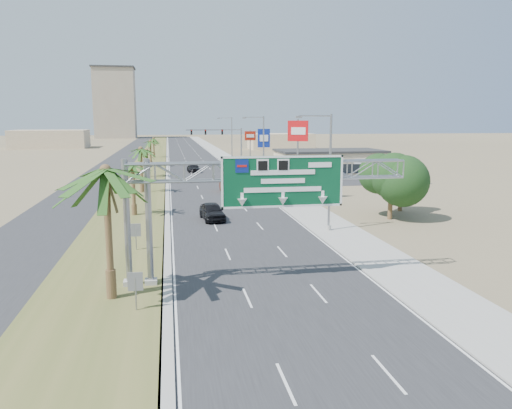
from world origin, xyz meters
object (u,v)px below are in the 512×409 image
(signal_mast, at_px, (230,146))
(car_right_lane, at_px, (239,174))
(sign_gantry, at_px, (255,180))
(car_mid_lane, at_px, (226,187))
(palm_near, at_px, (105,171))
(car_left_lane, at_px, (212,212))
(car_far, at_px, (193,168))
(pole_sign_blue, at_px, (264,140))
(store_building, at_px, (329,163))
(pole_sign_red_near, at_px, (298,136))
(pole_sign_red_far, at_px, (250,138))

(signal_mast, bearing_deg, car_right_lane, -88.27)
(sign_gantry, distance_m, car_mid_lane, 37.74)
(palm_near, height_order, car_left_lane, palm_near)
(sign_gantry, relative_size, palm_near, 2.01)
(car_right_lane, height_order, car_far, car_far)
(sign_gantry, relative_size, car_mid_lane, 3.94)
(signal_mast, relative_size, car_left_lane, 2.10)
(car_right_lane, xyz_separation_m, pole_sign_blue, (3.99, -0.57, 5.48))
(palm_near, relative_size, car_mid_lane, 1.97)
(sign_gantry, height_order, pole_sign_blue, pole_sign_blue)
(car_mid_lane, xyz_separation_m, car_far, (-3.03, 26.06, 0.05))
(store_building, relative_size, car_right_lane, 3.62)
(car_left_lane, bearing_deg, sign_gantry, -93.08)
(car_far, xyz_separation_m, pole_sign_red_near, (10.60, -34.47, 6.86))
(car_far, distance_m, pole_sign_blue, 16.65)
(car_left_lane, xyz_separation_m, pole_sign_red_far, (12.09, 51.05, 5.00))
(palm_near, bearing_deg, car_left_lane, 70.70)
(pole_sign_red_far, bearing_deg, pole_sign_red_near, -91.43)
(sign_gantry, relative_size, pole_sign_red_near, 1.74)
(store_building, xyz_separation_m, pole_sign_red_near, (-12.93, -27.21, 5.61))
(car_right_lane, distance_m, pole_sign_red_near, 25.00)
(signal_mast, bearing_deg, pole_sign_blue, -66.89)
(car_far, height_order, pole_sign_red_far, pole_sign_red_far)
(pole_sign_blue, bearing_deg, store_building, 17.81)
(palm_near, height_order, pole_sign_red_near, pole_sign_red_near)
(sign_gantry, xyz_separation_m, car_right_lane, (6.52, 52.60, -5.37))
(pole_sign_red_far, bearing_deg, palm_near, -105.07)
(car_right_lane, height_order, pole_sign_red_far, pole_sign_red_far)
(store_building, bearing_deg, car_mid_lane, -137.48)
(palm_near, bearing_deg, pole_sign_red_far, 74.93)
(car_right_lane, distance_m, car_far, 12.80)
(store_building, bearing_deg, pole_sign_red_near, -115.41)
(car_far, height_order, pole_sign_blue, pole_sign_blue)
(car_left_lane, relative_size, car_right_lane, 0.98)
(store_building, relative_size, pole_sign_red_far, 2.42)
(palm_near, bearing_deg, car_right_lane, 74.96)
(pole_sign_red_far, bearing_deg, car_mid_lane, -104.84)
(signal_mast, height_order, car_left_lane, signal_mast)
(sign_gantry, height_order, car_right_lane, sign_gantry)
(signal_mast, height_order, car_far, signal_mast)
(car_mid_lane, relative_size, pole_sign_blue, 0.52)
(store_building, height_order, pole_sign_red_far, pole_sign_red_far)
(palm_near, distance_m, car_right_lane, 56.81)
(pole_sign_red_near, bearing_deg, sign_gantry, -109.35)
(pole_sign_blue, bearing_deg, sign_gantry, -101.41)
(sign_gantry, bearing_deg, car_right_lane, 82.94)
(store_building, distance_m, pole_sign_red_far, 18.49)
(car_left_lane, bearing_deg, palm_near, -115.26)
(signal_mast, relative_size, pole_sign_blue, 1.25)
(palm_near, distance_m, car_far, 66.00)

